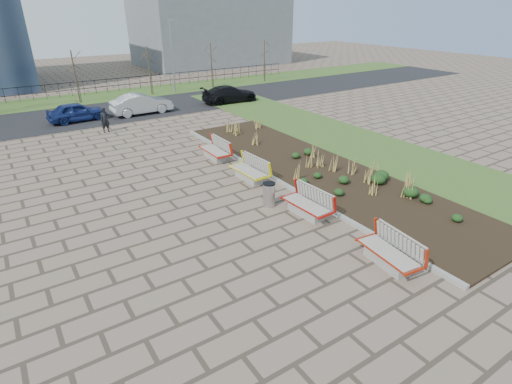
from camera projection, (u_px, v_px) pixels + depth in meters
ground at (269, 265)px, 12.15m from camera, size 120.00×120.00×0.00m
planting_bed at (316, 170)px, 19.01m from camera, size 4.50×18.00×0.10m
planting_curb at (277, 180)px, 17.84m from camera, size 0.16×18.00×0.15m
grass_verge_near at (383, 152)px, 21.39m from camera, size 5.00×38.00×0.04m
grass_verge_far at (76, 99)px, 33.29m from camera, size 80.00×5.00×0.04m
road at (94, 115)px, 28.76m from camera, size 80.00×7.00×0.02m
bench_a at (388, 251)px, 11.96m from camera, size 1.13×2.19×1.00m
bench_b at (306, 203)px, 14.84m from camera, size 1.01×2.15×1.00m
bench_c at (249, 170)px, 17.86m from camera, size 1.02×2.15×1.00m
bench_d at (214, 149)px, 20.34m from camera, size 0.91×2.11×1.00m
litter_bin at (269, 195)px, 15.52m from camera, size 0.47×0.47×0.96m
pedestrian at (105, 120)px, 24.49m from camera, size 0.62×0.46×1.55m
car_blue at (77, 112)px, 26.86m from camera, size 3.82×1.72×1.27m
car_silver at (142, 104)px, 28.67m from camera, size 4.31×1.53×1.42m
car_black at (230, 94)px, 32.10m from camera, size 4.63×2.12×1.31m
tree_c at (75, 77)px, 31.30m from camera, size 1.40×1.40×4.00m
tree_d at (149, 71)px, 34.29m from camera, size 1.40×1.40×4.00m
tree_e at (211, 65)px, 37.27m from camera, size 1.40×1.40×4.00m
tree_f at (264, 61)px, 40.26m from camera, size 1.40×1.40×4.00m
lamp_east at (172, 58)px, 34.48m from camera, size 0.24×0.60×6.00m
railing_fence at (71, 89)px, 34.16m from camera, size 44.00×0.10×1.20m
building_grey at (210, 23)px, 51.71m from camera, size 18.00×12.00×10.00m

